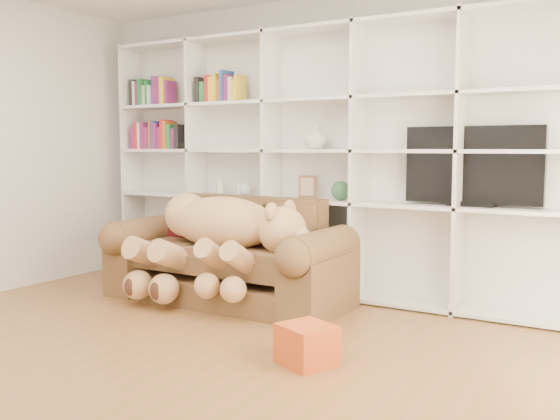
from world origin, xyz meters
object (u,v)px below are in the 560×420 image
Objects in this scene: sofa at (230,262)px; gift_box at (307,345)px; tv at (473,167)px; teddy_bear at (218,233)px.

sofa is 1.74m from gift_box.
tv is at bearing 72.72° from gift_box.
sofa is at bearing 98.03° from teddy_bear.
tv is (1.90, 0.66, 0.84)m from sofa.
teddy_bear is 1.69m from gift_box.
teddy_bear is at bearing -155.97° from tv.
sofa is 2.18m from tv.
gift_box is 0.29× the size of tv.
teddy_bear reaches higher than sofa.
sofa is 1.40× the size of teddy_bear.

